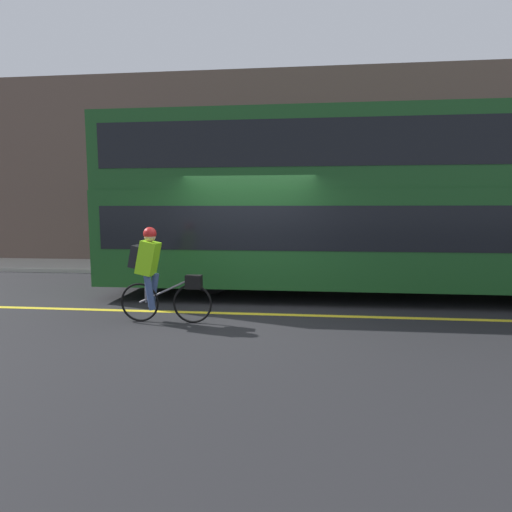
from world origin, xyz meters
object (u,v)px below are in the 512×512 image
Objects in this scene: cyclist_on_bike at (155,271)px; street_sign_post at (171,226)px; bus at (384,198)px; trash_bin at (349,253)px.

cyclist_on_bike is 6.03m from street_sign_post.
bus is 13.27× the size of trash_bin.
cyclist_on_bike is at bearing -149.53° from bus.
cyclist_on_bike is (-4.12, -2.43, -1.25)m from bus.
bus is 3.73m from trash_bin.
trash_bin is 5.49m from street_sign_post.
cyclist_on_bike reaches higher than trash_bin.
cyclist_on_bike is 0.71× the size of street_sign_post.
bus is 7.47× the size of cyclist_on_bike.
street_sign_post is (-5.70, 3.38, -0.74)m from bus.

